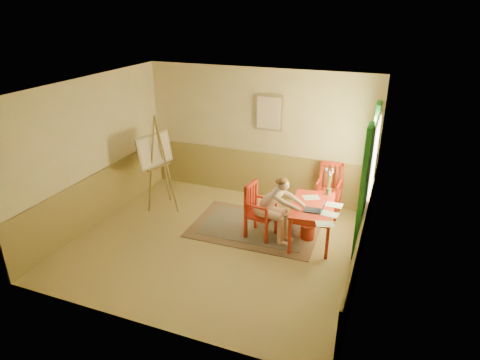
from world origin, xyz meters
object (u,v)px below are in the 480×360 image
at_px(figure, 274,206).
at_px(table, 313,209).
at_px(chair_back, 329,189).
at_px(easel, 156,154).
at_px(chair_left, 259,211).
at_px(laptop, 316,209).

bearing_deg(figure, table, 20.73).
bearing_deg(chair_back, easel, -164.18).
bearing_deg(chair_left, chair_back, 52.87).
relative_size(chair_back, laptop, 2.96).
bearing_deg(laptop, figure, -179.85).
xyz_separation_m(table, easel, (-3.29, 0.21, 0.54)).
bearing_deg(chair_left, easel, 170.14).
distance_m(table, chair_back, 1.18).
xyz_separation_m(chair_left, chair_back, (1.03, 1.37, 0.02)).
bearing_deg(chair_left, figure, -9.00).
bearing_deg(easel, figure, -9.76).
relative_size(figure, laptop, 3.49).
relative_size(figure, easel, 0.64).
xyz_separation_m(laptop, easel, (-3.39, 0.45, 0.40)).
bearing_deg(table, chair_left, -168.15).
xyz_separation_m(table, chair_back, (0.09, 1.17, -0.10)).
distance_m(chair_back, laptop, 1.43).
relative_size(table, chair_left, 1.23).
relative_size(chair_left, easel, 0.52).
bearing_deg(figure, chair_back, 62.40).
bearing_deg(laptop, chair_back, 90.41).
xyz_separation_m(chair_left, figure, (0.30, -0.05, 0.18)).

